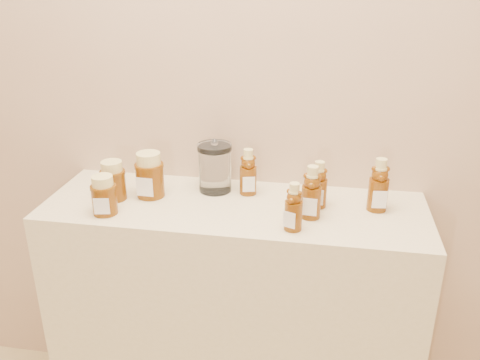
% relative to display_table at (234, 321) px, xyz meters
% --- Properties ---
extents(wall_back, '(3.50, 0.02, 2.70)m').
position_rel_display_table_xyz_m(wall_back, '(0.00, 0.20, 0.90)').
color(wall_back, tan).
rests_on(wall_back, ground).
extents(display_table, '(1.20, 0.40, 0.90)m').
position_rel_display_table_xyz_m(display_table, '(0.00, 0.00, 0.00)').
color(display_table, beige).
rests_on(display_table, ground).
extents(bear_bottle_back_left, '(0.07, 0.07, 0.17)m').
position_rel_display_table_xyz_m(bear_bottle_back_left, '(0.03, 0.10, 0.54)').
color(bear_bottle_back_left, '#552806').
rests_on(bear_bottle_back_left, display_table).
extents(bear_bottle_back_mid, '(0.06, 0.06, 0.17)m').
position_rel_display_table_xyz_m(bear_bottle_back_mid, '(0.26, 0.04, 0.53)').
color(bear_bottle_back_mid, '#552806').
rests_on(bear_bottle_back_mid, display_table).
extents(bear_bottle_back_right, '(0.07, 0.07, 0.19)m').
position_rel_display_table_xyz_m(bear_bottle_back_right, '(0.44, 0.04, 0.54)').
color(bear_bottle_back_right, '#552806').
rests_on(bear_bottle_back_right, display_table).
extents(bear_bottle_front_left, '(0.07, 0.07, 0.16)m').
position_rel_display_table_xyz_m(bear_bottle_front_left, '(0.19, -0.12, 0.53)').
color(bear_bottle_front_left, '#552806').
rests_on(bear_bottle_front_left, display_table).
extents(bear_bottle_front_right, '(0.07, 0.07, 0.18)m').
position_rel_display_table_xyz_m(bear_bottle_front_right, '(0.24, -0.04, 0.54)').
color(bear_bottle_front_right, '#552806').
rests_on(bear_bottle_front_right, display_table).
extents(honey_jar_left, '(0.10, 0.10, 0.13)m').
position_rel_display_table_xyz_m(honey_jar_left, '(-0.39, -0.02, 0.51)').
color(honey_jar_left, '#552806').
rests_on(honey_jar_left, display_table).
extents(honey_jar_back, '(0.10, 0.10, 0.15)m').
position_rel_display_table_xyz_m(honey_jar_back, '(-0.28, 0.02, 0.52)').
color(honey_jar_back, '#552806').
rests_on(honey_jar_back, display_table).
extents(honey_jar_front, '(0.09, 0.09, 0.12)m').
position_rel_display_table_xyz_m(honey_jar_front, '(-0.37, -0.12, 0.51)').
color(honey_jar_front, '#552806').
rests_on(honey_jar_front, display_table).
extents(glass_canister, '(0.14, 0.14, 0.18)m').
position_rel_display_table_xyz_m(glass_canister, '(-0.08, 0.10, 0.54)').
color(glass_canister, white).
rests_on(glass_canister, display_table).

